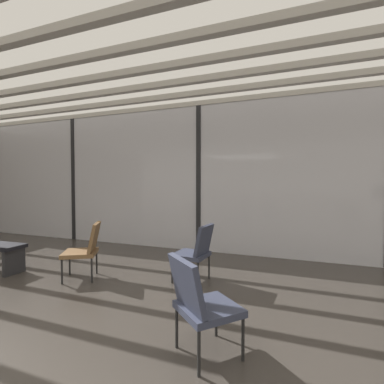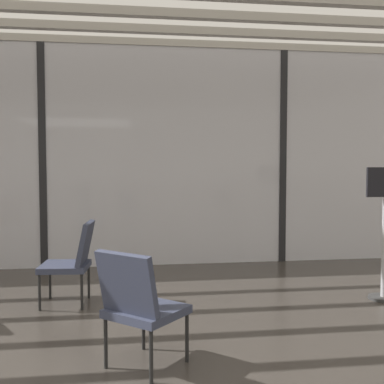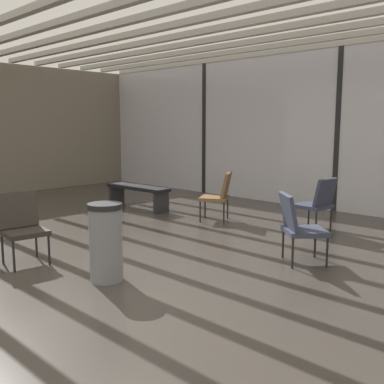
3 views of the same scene
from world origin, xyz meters
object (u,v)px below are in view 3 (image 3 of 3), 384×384
Objects in this scene: lounge_chair_2 at (219,193)px; waiting_bench at (138,191)px; lounge_chair_3 at (298,224)px; lounge_chair_1 at (318,201)px; trash_bin at (106,242)px; lounge_chair_4 at (22,224)px.

lounge_chair_2 reaches higher than waiting_bench.
lounge_chair_3 reaches higher than waiting_bench.
lounge_chair_2 is at bearing -69.51° from lounge_chair_1.
lounge_chair_3 is (2.30, -1.21, 0.00)m from lounge_chair_2.
trash_bin is at bearing 101.50° from lounge_chair_3.
trash_bin is at bearing -3.53° from lounge_chair_1.
lounge_chair_4 reaches higher than waiting_bench.
lounge_chair_4 is at bearing -32.85° from lounge_chair_2.
lounge_chair_1 and lounge_chair_2 have the same top height.
lounge_chair_2 and lounge_chair_4 have the same top height.
lounge_chair_4 is at bearing 85.75° from lounge_chair_3.
lounge_chair_1 is at bearing 81.59° from trash_bin.
lounge_chair_1 reaches higher than waiting_bench.
lounge_chair_2 is at bearing 14.32° from lounge_chair_3.
trash_bin is (-1.18, -2.00, -0.06)m from lounge_chair_3.
lounge_chair_2 is at bearing -173.68° from waiting_bench.
lounge_chair_2 is 3.40m from trash_bin.
waiting_bench is (-1.91, -0.30, -0.13)m from lounge_chair_2.
lounge_chair_2 is (-1.66, -0.46, 0.00)m from lounge_chair_1.
lounge_chair_1 is 1.80m from lounge_chair_3.
waiting_bench is (-4.21, 0.92, -0.13)m from lounge_chair_3.
trash_bin is at bearing -11.18° from lounge_chair_2.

